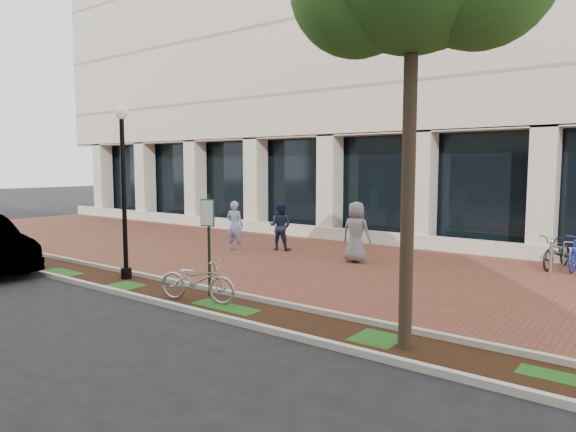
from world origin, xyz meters
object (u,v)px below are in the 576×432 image
Objects in this scene: pedestrian_mid at (280,226)px; pedestrian_right at (356,232)px; lamppost at (123,182)px; pedestrian_left at (235,225)px; parking_sign at (208,232)px; bollard at (551,256)px; locked_bicycle at (197,280)px.

pedestrian_mid is 3.31m from pedestrian_right.
pedestrian_left is (-0.93, 5.18, -1.67)m from lamppost.
pedestrian_mid is at bearing 92.79° from parking_sign.
parking_sign is 9.57m from bollard.
locked_bicycle is at bearing 82.91° from pedestrian_right.
pedestrian_left is at bearing -165.80° from bollard.
pedestrian_left is at bearing 106.79° from parking_sign.
bollard is (8.40, 1.52, -0.37)m from pedestrian_mid.
pedestrian_left reaches higher than pedestrian_mid.
parking_sign is at bearing 0.56° from lamppost.
pedestrian_left is 10.03m from bollard.
bollard is (8.79, 7.64, -2.07)m from lamppost.
pedestrian_right reaches higher than bollard.
lamppost is 6.36m from pedestrian_mid.
locked_bicycle is 6.99m from pedestrian_left.
pedestrian_right is (0.47, 6.15, 0.46)m from locked_bicycle.
bollard is at bearing -50.00° from locked_bicycle.
lamppost is at bearing 54.51° from pedestrian_right.
parking_sign is at bearing -0.55° from locked_bicycle.
pedestrian_mid is at bearing -159.96° from pedestrian_left.
locked_bicycle reaches higher than bollard.
parking_sign is 3.25m from lamppost.
locked_bicycle is 1.98× the size of bollard.
lamppost is 2.40× the size of pedestrian_right.
parking_sign reaches higher than locked_bicycle.
lamppost reaches higher than pedestrian_mid.
lamppost reaches higher than parking_sign.
lamppost is 2.59× the size of pedestrian_left.
locked_bicycle is 1.09× the size of pedestrian_mid.
parking_sign reaches higher than pedestrian_right.
pedestrian_left is 1.87× the size of bollard.
lamppost is 6.97m from pedestrian_right.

